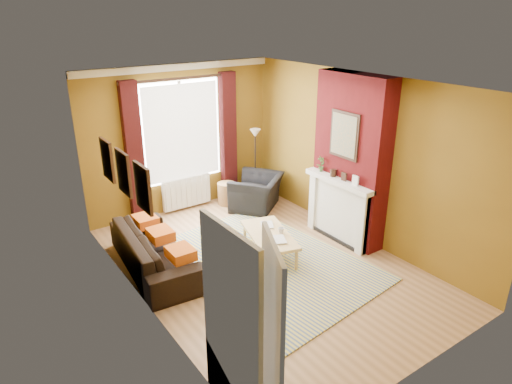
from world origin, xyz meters
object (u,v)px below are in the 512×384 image
at_px(sofa, 155,250).
at_px(wicker_stool, 227,193).
at_px(armchair, 257,192).
at_px(coffee_table, 269,236).
at_px(floor_lamp, 255,144).

height_order(sofa, wicker_stool, sofa).
relative_size(armchair, coffee_table, 0.76).
relative_size(sofa, coffee_table, 1.60).
relative_size(armchair, floor_lamp, 0.68).
height_order(coffee_table, wicker_stool, wicker_stool).
bearing_deg(wicker_stool, coffee_table, -103.83).
bearing_deg(coffee_table, wicker_stool, 92.90).
bearing_deg(sofa, armchair, -63.77).
height_order(wicker_stool, floor_lamp, floor_lamp).
bearing_deg(coffee_table, floor_lamp, 77.29).
distance_m(sofa, armchair, 2.77).
xyz_separation_m(coffee_table, wicker_stool, (0.54, 2.20, -0.14)).
xyz_separation_m(sofa, coffee_table, (1.65, -0.69, 0.05)).
bearing_deg(coffee_table, sofa, 173.92).
height_order(sofa, armchair, armchair).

